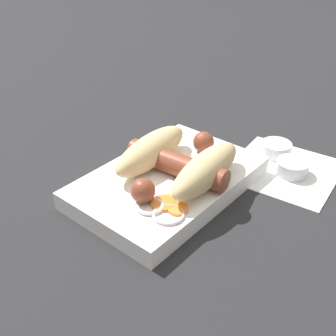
% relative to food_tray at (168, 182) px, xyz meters
% --- Properties ---
extents(ground_plane, '(3.00, 3.00, 0.00)m').
position_rel_food_tray_xyz_m(ground_plane, '(0.00, 0.00, -0.01)').
color(ground_plane, '#232326').
extents(food_tray, '(0.26, 0.17, 0.03)m').
position_rel_food_tray_xyz_m(food_tray, '(0.00, 0.00, 0.00)').
color(food_tray, white).
rests_on(food_tray, ground_plane).
extents(bread_roll, '(0.16, 0.14, 0.04)m').
position_rel_food_tray_xyz_m(bread_roll, '(0.01, -0.01, 0.04)').
color(bread_roll, '#DBBC84').
rests_on(bread_roll, food_tray).
extents(sausage, '(0.18, 0.15, 0.03)m').
position_rel_food_tray_xyz_m(sausage, '(0.01, -0.01, 0.03)').
color(sausage, brown).
rests_on(sausage, food_tray).
extents(pickled_veggies, '(0.06, 0.06, 0.01)m').
position_rel_food_tray_xyz_m(pickled_veggies, '(-0.06, -0.05, 0.02)').
color(pickled_veggies, orange).
rests_on(pickled_veggies, food_tray).
extents(napkin, '(0.17, 0.17, 0.00)m').
position_rel_food_tray_xyz_m(napkin, '(0.15, -0.10, -0.01)').
color(napkin, white).
rests_on(napkin, ground_plane).
extents(condiment_cup_near, '(0.05, 0.05, 0.02)m').
position_rel_food_tray_xyz_m(condiment_cup_near, '(0.15, -0.11, -0.00)').
color(condiment_cup_near, silver).
rests_on(condiment_cup_near, ground_plane).
extents(condiment_cup_far, '(0.05, 0.05, 0.02)m').
position_rel_food_tray_xyz_m(condiment_cup_far, '(0.18, -0.07, -0.00)').
color(condiment_cup_far, silver).
rests_on(condiment_cup_far, ground_plane).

